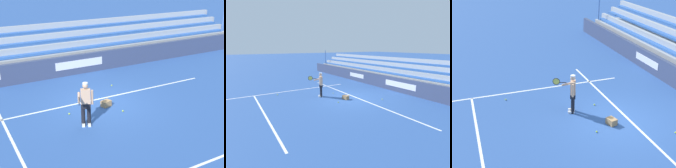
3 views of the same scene
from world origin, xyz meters
TOP-DOWN VIEW (x-y plane):
  - ground_plane at (0.00, 0.00)m, footprint 160.00×160.00m
  - court_baseline_white at (0.00, -0.50)m, footprint 12.00×0.10m
  - court_sideline_white at (4.11, 4.00)m, footprint 0.10×12.00m
  - court_service_line_white at (0.00, 5.50)m, footprint 8.22×0.10m
  - tennis_player at (1.38, 1.49)m, footprint 0.85×0.92m
  - ball_box_cardboard at (-0.09, 0.35)m, footprint 0.46×0.39m
  - tennis_ball_toward_net at (1.61, 0.33)m, footprint 0.07×0.07m
  - tennis_ball_by_box at (-1.49, -1.67)m, footprint 0.07×0.07m
  - tennis_ball_far_left at (-0.44, 1.16)m, footprint 0.07×0.07m
  - tennis_ball_far_right at (3.42, 4.01)m, footprint 0.07×0.07m

SIDE VIEW (x-z plane):
  - ground_plane at x=0.00m, z-range 0.00..0.00m
  - court_baseline_white at x=0.00m, z-range 0.00..0.01m
  - court_sideline_white at x=4.11m, z-range 0.00..0.01m
  - court_service_line_white at x=0.00m, z-range 0.00..0.01m
  - tennis_ball_toward_net at x=1.61m, z-range 0.00..0.07m
  - tennis_ball_by_box at x=-1.49m, z-range 0.00..0.07m
  - tennis_ball_far_left at x=-0.44m, z-range 0.00..0.07m
  - tennis_ball_far_right at x=3.42m, z-range 0.00..0.07m
  - ball_box_cardboard at x=-0.09m, z-range 0.00..0.26m
  - tennis_player at x=1.38m, z-range 0.04..1.75m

